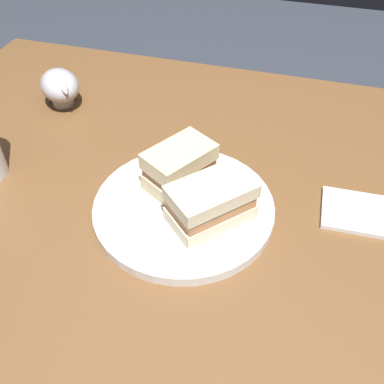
{
  "coord_description": "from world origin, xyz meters",
  "views": [
    {
      "loc": [
        0.13,
        -0.5,
        1.26
      ],
      "look_at": [
        -0.01,
        -0.02,
        0.78
      ],
      "focal_mm": 41.42,
      "sensor_mm": 36.0,
      "label": 1
    }
  ],
  "objects": [
    {
      "name": "sandwich_half_right",
      "position": [
        -0.04,
        0.01,
        0.81
      ],
      "size": [
        0.11,
        0.13,
        0.07
      ],
      "color": "beige",
      "rests_on": "plate"
    },
    {
      "name": "potato_wedge_stray",
      "position": [
        0.03,
        -0.03,
        0.78
      ],
      "size": [
        0.04,
        0.05,
        0.02
      ],
      "primitive_type": "cube",
      "rotation": [
        0.0,
        0.0,
        0.97
      ],
      "color": "#B77F33",
      "rests_on": "plate"
    },
    {
      "name": "potato_wedge_middle",
      "position": [
        0.02,
        0.0,
        0.78
      ],
      "size": [
        0.04,
        0.04,
        0.02
      ],
      "primitive_type": "cube",
      "rotation": [
        0.0,
        0.0,
        2.42
      ],
      "color": "#B77F33",
      "rests_on": "plate"
    },
    {
      "name": "dining_table",
      "position": [
        0.0,
        0.0,
        0.38
      ],
      "size": [
        1.25,
        0.9,
        0.75
      ],
      "primitive_type": "cube",
      "color": "brown",
      "rests_on": "ground"
    },
    {
      "name": "potato_wedge_back",
      "position": [
        -0.02,
        0.04,
        0.78
      ],
      "size": [
        0.04,
        0.06,
        0.02
      ],
      "primitive_type": "cube",
      "rotation": [
        0.0,
        0.0,
        4.28
      ],
      "color": "gold",
      "rests_on": "plate"
    },
    {
      "name": "potato_wedge_right_edge",
      "position": [
        0.02,
        -0.0,
        0.78
      ],
      "size": [
        0.04,
        0.06,
        0.01
      ],
      "primitive_type": "cube",
      "rotation": [
        0.0,
        0.0,
        4.26
      ],
      "color": "#B77F33",
      "rests_on": "plate"
    },
    {
      "name": "potato_wedge_left_edge",
      "position": [
        0.07,
        -0.02,
        0.78
      ],
      "size": [
        0.03,
        0.06,
        0.02
      ],
      "primitive_type": "cube",
      "rotation": [
        0.0,
        0.0,
        1.28
      ],
      "color": "gold",
      "rests_on": "plate"
    },
    {
      "name": "gravy_boat",
      "position": [
        -0.35,
        0.2,
        0.8
      ],
      "size": [
        0.12,
        0.12,
        0.07
      ],
      "color": "#B7B7BC",
      "rests_on": "dining_table"
    },
    {
      "name": "napkin",
      "position": [
        0.25,
        0.04,
        0.76
      ],
      "size": [
        0.11,
        0.09,
        0.01
      ],
      "primitive_type": "cube",
      "rotation": [
        0.0,
        0.0,
        0.03
      ],
      "color": "white",
      "rests_on": "dining_table"
    },
    {
      "name": "potato_wedge_front",
      "position": [
        0.03,
        0.02,
        0.78
      ],
      "size": [
        0.04,
        0.06,
        0.01
      ],
      "primitive_type": "cube",
      "rotation": [
        0.0,
        0.0,
        4.27
      ],
      "color": "gold",
      "rests_on": "plate"
    },
    {
      "name": "sandwich_half_left",
      "position": [
        0.03,
        -0.05,
        0.8
      ],
      "size": [
        0.14,
        0.14,
        0.07
      ],
      "color": "beige",
      "rests_on": "plate"
    },
    {
      "name": "plate",
      "position": [
        -0.02,
        -0.03,
        0.76
      ],
      "size": [
        0.28,
        0.28,
        0.02
      ],
      "primitive_type": "cylinder",
      "color": "white",
      "rests_on": "dining_table"
    }
  ]
}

